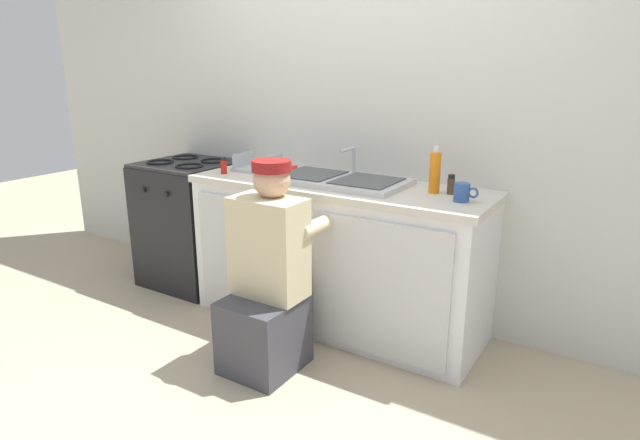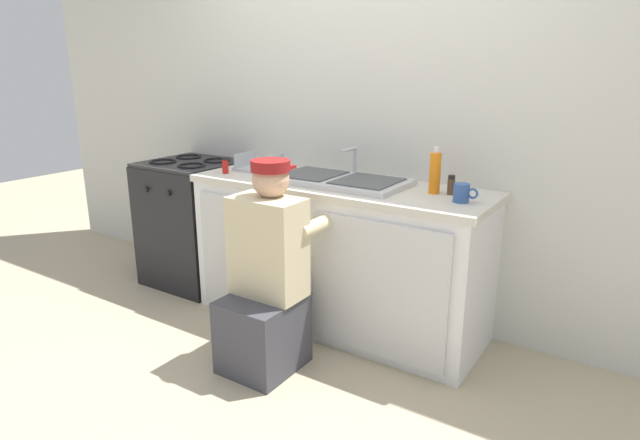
% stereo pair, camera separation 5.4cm
% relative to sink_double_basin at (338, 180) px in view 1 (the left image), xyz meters
% --- Properties ---
extents(ground_plane, '(12.00, 12.00, 0.00)m').
position_rel_sink_double_basin_xyz_m(ground_plane, '(0.00, -0.30, -0.91)').
color(ground_plane, tan).
extents(back_wall, '(6.00, 0.10, 2.50)m').
position_rel_sink_double_basin_xyz_m(back_wall, '(0.00, 0.35, 0.34)').
color(back_wall, silver).
rests_on(back_wall, ground_plane).
extents(counter_cabinet, '(1.78, 0.62, 0.85)m').
position_rel_sink_double_basin_xyz_m(counter_cabinet, '(0.00, -0.01, -0.49)').
color(counter_cabinet, white).
rests_on(counter_cabinet, ground_plane).
extents(countertop, '(1.82, 0.62, 0.04)m').
position_rel_sink_double_basin_xyz_m(countertop, '(0.00, -0.00, -0.04)').
color(countertop, beige).
rests_on(countertop, counter_cabinet).
extents(sink_double_basin, '(0.80, 0.44, 0.19)m').
position_rel_sink_double_basin_xyz_m(sink_double_basin, '(0.00, 0.00, 0.00)').
color(sink_double_basin, silver).
rests_on(sink_double_basin, countertop).
extents(stove_range, '(0.63, 0.62, 0.91)m').
position_rel_sink_double_basin_xyz_m(stove_range, '(-1.23, -0.00, -0.46)').
color(stove_range, black).
rests_on(stove_range, ground_plane).
extents(plumber_person, '(0.42, 0.61, 1.10)m').
position_rel_sink_double_basin_xyz_m(plumber_person, '(-0.05, -0.63, -0.45)').
color(plumber_person, '#3F3F47').
rests_on(plumber_person, ground_plane).
extents(spice_bottle_red, '(0.04, 0.04, 0.10)m').
position_rel_sink_double_basin_xyz_m(spice_bottle_red, '(-0.75, -0.15, 0.03)').
color(spice_bottle_red, red).
rests_on(spice_bottle_red, countertop).
extents(spice_bottle_pepper, '(0.04, 0.04, 0.10)m').
position_rel_sink_double_basin_xyz_m(spice_bottle_pepper, '(0.65, 0.07, 0.03)').
color(spice_bottle_pepper, '#513823').
rests_on(spice_bottle_pepper, countertop).
extents(dish_rack_tray, '(0.28, 0.22, 0.11)m').
position_rel_sink_double_basin_xyz_m(dish_rack_tray, '(-0.63, 0.04, 0.01)').
color(dish_rack_tray, '#B2B7BC').
rests_on(dish_rack_tray, countertop).
extents(soap_bottle_orange, '(0.06, 0.06, 0.25)m').
position_rel_sink_double_basin_xyz_m(soap_bottle_orange, '(0.57, 0.05, 0.09)').
color(soap_bottle_orange, orange).
rests_on(soap_bottle_orange, countertop).
extents(coffee_mug, '(0.13, 0.08, 0.09)m').
position_rel_sink_double_basin_xyz_m(coffee_mug, '(0.76, -0.05, 0.03)').
color(coffee_mug, '#335699').
rests_on(coffee_mug, countertop).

